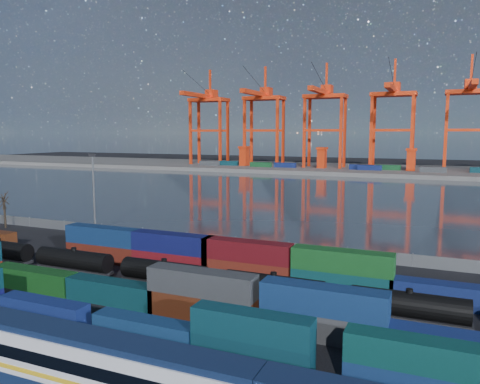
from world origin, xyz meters
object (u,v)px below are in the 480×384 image
at_px(passenger_train, 100,370).
at_px(gantry_cranes, 358,104).
at_px(tanker_string, 216,280).
at_px(bare_tree, 5,210).

distance_m(passenger_train, gantry_cranes, 227.29).
bearing_deg(tanker_string, passenger_train, -84.15).
relative_size(passenger_train, tanker_string, 0.64).
bearing_deg(gantry_cranes, tanker_string, -85.67).
height_order(bare_tree, gantry_cranes, gantry_cranes).
xyz_separation_m(passenger_train, gantry_cranes, (-17.65, 224.23, 32.74)).
relative_size(bare_tree, gantry_cranes, 0.04).
bearing_deg(tanker_string, gantry_cranes, 94.33).
relative_size(passenger_train, gantry_cranes, 0.40).
xyz_separation_m(passenger_train, bare_tree, (-63.67, 45.48, 1.26)).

